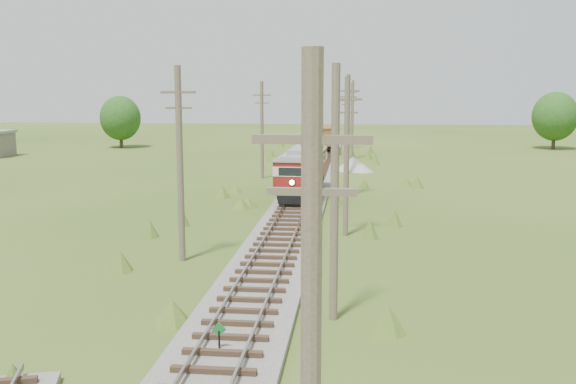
# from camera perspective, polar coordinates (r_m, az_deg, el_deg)

# --- Properties ---
(ground) EXTENTS (260.00, 260.00, 0.00)m
(ground) POSITION_cam_1_polar(r_m,az_deg,el_deg) (18.66, -6.49, -16.14)
(ground) COLOR #2C4C17
(ground) RESTS_ON ground
(railbed_main) EXTENTS (3.60, 96.00, 0.57)m
(railbed_main) POSITION_cam_1_polar(r_m,az_deg,el_deg) (51.19, 1.72, 0.44)
(railbed_main) COLOR #605B54
(railbed_main) RESTS_ON ground
(switch_marker) EXTENTS (0.45, 0.06, 1.08)m
(switch_marker) POSITION_cam_1_polar(r_m,az_deg,el_deg) (19.79, -6.14, -12.62)
(switch_marker) COLOR black
(switch_marker) RESTS_ON ground
(streetcar) EXTENTS (3.07, 11.17, 5.06)m
(streetcar) POSITION_cam_1_polar(r_m,az_deg,el_deg) (46.54, 1.32, 2.32)
(streetcar) COLOR black
(streetcar) RESTS_ON ground
(gondola) EXTENTS (2.83, 8.35, 2.76)m
(gondola) POSITION_cam_1_polar(r_m,az_deg,el_deg) (80.53, 3.32, 4.95)
(gondola) COLOR black
(gondola) RESTS_ON ground
(gravel_pile) EXTENTS (3.75, 3.98, 1.36)m
(gravel_pile) POSITION_cam_1_polar(r_m,az_deg,el_deg) (63.22, 5.95, 2.47)
(gravel_pile) COLOR gray
(gravel_pile) RESTS_ON ground
(utility_pole_r_0) EXTENTS (1.60, 0.30, 8.50)m
(utility_pole_r_0) POSITION_cam_1_polar(r_m,az_deg,el_deg) (9.20, 2.05, -13.80)
(utility_pole_r_0) COLOR brown
(utility_pole_r_0) RESTS_ON ground
(utility_pole_r_1) EXTENTS (0.30, 0.30, 8.80)m
(utility_pole_r_1) POSITION_cam_1_polar(r_m,az_deg,el_deg) (21.76, 4.17, -0.28)
(utility_pole_r_1) COLOR brown
(utility_pole_r_1) RESTS_ON ground
(utility_pole_r_2) EXTENTS (1.60, 0.30, 8.60)m
(utility_pole_r_2) POSITION_cam_1_polar(r_m,az_deg,el_deg) (34.64, 5.21, 3.27)
(utility_pole_r_2) COLOR brown
(utility_pole_r_2) RESTS_ON ground
(utility_pole_r_3) EXTENTS (1.60, 0.30, 9.00)m
(utility_pole_r_3) POSITION_cam_1_polar(r_m,az_deg,el_deg) (47.57, 5.33, 5.11)
(utility_pole_r_3) COLOR brown
(utility_pole_r_3) RESTS_ON ground
(utility_pole_r_4) EXTENTS (1.60, 0.30, 8.40)m
(utility_pole_r_4) POSITION_cam_1_polar(r_m,az_deg,el_deg) (60.57, 5.30, 5.69)
(utility_pole_r_4) COLOR brown
(utility_pole_r_4) RESTS_ON ground
(utility_pole_r_5) EXTENTS (1.60, 0.30, 8.90)m
(utility_pole_r_5) POSITION_cam_1_polar(r_m,az_deg,el_deg) (73.53, 5.75, 6.49)
(utility_pole_r_5) COLOR brown
(utility_pole_r_5) RESTS_ON ground
(utility_pole_r_6) EXTENTS (1.60, 0.30, 8.70)m
(utility_pole_r_6) POSITION_cam_1_polar(r_m,az_deg,el_deg) (86.53, 5.67, 6.82)
(utility_pole_r_6) COLOR brown
(utility_pole_r_6) RESTS_ON ground
(utility_pole_l_a) EXTENTS (1.60, 0.30, 9.00)m
(utility_pole_l_a) POSITION_cam_1_polar(r_m,az_deg,el_deg) (29.74, -9.58, 2.60)
(utility_pole_l_a) COLOR brown
(utility_pole_l_a) RESTS_ON ground
(utility_pole_l_b) EXTENTS (1.60, 0.30, 8.60)m
(utility_pole_l_b) POSITION_cam_1_polar(r_m,az_deg,el_deg) (57.17, -2.33, 5.62)
(utility_pole_l_b) COLOR brown
(utility_pole_l_b) RESTS_ON ground
(tree_mid_a) EXTENTS (5.46, 5.46, 7.03)m
(tree_mid_a) POSITION_cam_1_polar(r_m,az_deg,el_deg) (90.32, -14.68, 6.38)
(tree_mid_a) COLOR #38281C
(tree_mid_a) RESTS_ON ground
(tree_mid_b) EXTENTS (5.88, 5.88, 7.57)m
(tree_mid_b) POSITION_cam_1_polar(r_m,az_deg,el_deg) (92.33, 22.65, 6.22)
(tree_mid_b) COLOR #38281C
(tree_mid_b) RESTS_ON ground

